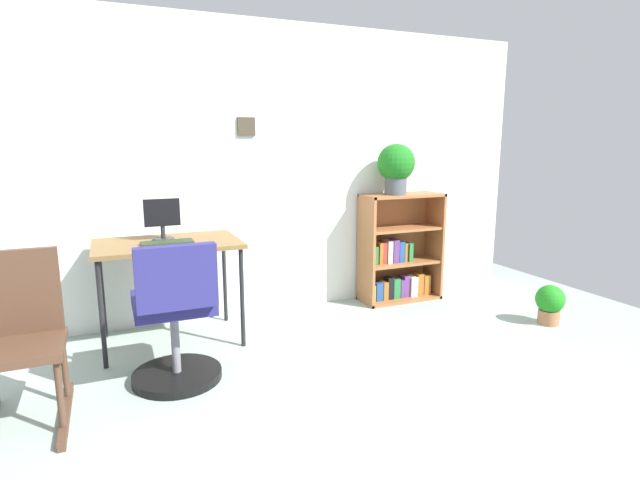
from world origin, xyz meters
TOP-DOWN VIEW (x-y plane):
  - ground_plane at (0.00, 0.00)m, footprint 6.24×6.24m
  - wall_back at (0.00, 2.15)m, footprint 5.20×0.12m
  - desk at (-0.62, 1.71)m, footprint 0.96×0.63m
  - monitor at (-0.63, 1.79)m, footprint 0.24×0.14m
  - keyboard at (-0.63, 1.63)m, footprint 0.34×0.14m
  - office_chair at (-0.67, 1.04)m, footprint 0.52×0.55m
  - rocking_chair at (-1.43, 0.97)m, footprint 0.42×0.64m
  - bookshelf_low at (1.37, 1.95)m, footprint 0.72×0.30m
  - potted_plant_on_shelf at (1.29, 1.90)m, footprint 0.32×0.32m
  - potted_plant_floor at (2.11, 0.93)m, footprint 0.22×0.22m

SIDE VIEW (x-z plane):
  - ground_plane at x=0.00m, z-range 0.00..0.00m
  - potted_plant_floor at x=2.11m, z-range 0.01..0.32m
  - office_chair at x=-0.67m, z-range -0.06..0.80m
  - bookshelf_low at x=1.37m, z-range -0.06..0.89m
  - rocking_chair at x=-1.43m, z-range 0.01..0.87m
  - desk at x=-0.62m, z-range 0.30..1.02m
  - keyboard at x=-0.63m, z-range 0.72..0.74m
  - monitor at x=-0.63m, z-range 0.73..1.02m
  - wall_back at x=0.00m, z-range 0.00..2.31m
  - potted_plant_on_shelf at x=1.29m, z-range 0.98..1.40m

